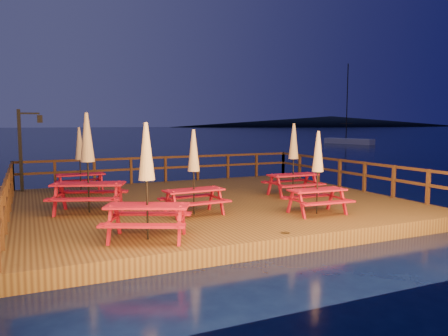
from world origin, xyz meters
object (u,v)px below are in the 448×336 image
(picnic_table_1, at_px, (293,158))
(picnic_table_2, at_px, (80,159))
(lamp_post, at_px, (25,142))
(sailboat, at_px, (348,141))
(picnic_table_0, at_px, (318,171))

(picnic_table_1, xyz_separation_m, picnic_table_2, (-6.64, 3.47, -0.07))
(lamp_post, bearing_deg, picnic_table_2, -38.76)
(sailboat, xyz_separation_m, picnic_table_0, (-32.41, -37.07, 1.23))
(picnic_table_0, relative_size, picnic_table_2, 0.97)
(picnic_table_1, bearing_deg, picnic_table_2, 152.70)
(lamp_post, xyz_separation_m, picnic_table_1, (8.40, -4.88, -0.50))
(picnic_table_0, height_order, picnic_table_2, picnic_table_2)
(sailboat, height_order, picnic_table_0, sailboat)
(lamp_post, bearing_deg, sailboat, 36.46)
(lamp_post, distance_m, picnic_table_0, 10.65)
(lamp_post, bearing_deg, picnic_table_0, -46.46)
(picnic_table_1, distance_m, picnic_table_2, 7.50)
(picnic_table_0, xyz_separation_m, picnic_table_1, (1.07, 2.83, 0.10))
(sailboat, bearing_deg, picnic_table_1, -145.48)
(sailboat, bearing_deg, picnic_table_2, -154.00)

